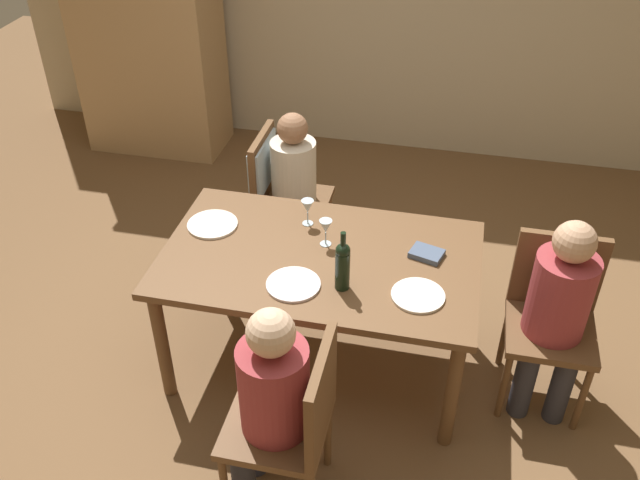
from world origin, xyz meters
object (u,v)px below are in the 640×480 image
object	(u,v)px
wine_bottle_tall_green	(343,264)
chair_far_left	(275,182)
person_man_guest	(298,180)
chair_near	(295,418)
handbag	(347,253)
armoire_cabinet	(145,17)
wine_glass_centre	(326,227)
dining_table	(320,269)
dinner_plate_host	(418,295)
dinner_plate_guest_left	(293,284)
chair_right_end	(552,309)
person_man_bearded	(269,396)
person_woman_host	(558,307)
wine_glass_near_left	(308,207)
dinner_plate_guest_right	(213,224)

from	to	relation	value
wine_bottle_tall_green	chair_far_left	bearing A→B (deg)	120.71
person_man_guest	wine_bottle_tall_green	xyz separation A→B (m)	(0.50, -1.09, 0.25)
chair_near	handbag	xyz separation A→B (m)	(-0.10, 1.74, -0.42)
armoire_cabinet	wine_glass_centre	world-z (taller)	armoire_cabinet
chair_far_left	wine_glass_centre	distance (m)	0.94
dining_table	wine_bottle_tall_green	size ratio (longest dim) A/B	5.02
dinner_plate_host	dinner_plate_guest_left	xyz separation A→B (m)	(-0.59, -0.05, 0.00)
chair_far_left	dinner_plate_host	xyz separation A→B (m)	(1.01, -1.07, 0.15)
chair_right_end	person_man_bearded	xyz separation A→B (m)	(-1.21, -0.95, 0.11)
dining_table	wine_glass_centre	xyz separation A→B (m)	(0.01, 0.10, 0.19)
chair_near	chair_right_end	bearing A→B (deg)	-49.07
armoire_cabinet	chair_right_end	world-z (taller)	armoire_cabinet
chair_right_end	person_woman_host	xyz separation A→B (m)	(0.00, -0.11, 0.12)
wine_glass_near_left	chair_near	bearing A→B (deg)	-79.25
wine_glass_centre	dinner_plate_host	bearing A→B (deg)	-31.13
wine_glass_centre	dinner_plate_guest_left	xyz separation A→B (m)	(-0.08, -0.36, -0.10)
dinner_plate_host	dinner_plate_guest_left	size ratio (longest dim) A/B	0.97
person_man_bearded	dinner_plate_guest_left	world-z (taller)	person_man_bearded
person_man_guest	wine_bottle_tall_green	bearing A→B (deg)	24.53
person_man_guest	dinner_plate_guest_right	distance (m)	0.80
armoire_cabinet	dinner_plate_host	size ratio (longest dim) A/B	8.52
person_man_bearded	chair_near	bearing A→B (deg)	-90.00
chair_far_left	wine_bottle_tall_green	xyz separation A→B (m)	(0.64, -1.09, 0.29)
chair_far_left	person_man_guest	xyz separation A→B (m)	(0.15, -0.00, 0.04)
chair_near	wine_glass_near_left	xyz separation A→B (m)	(-0.21, 1.13, 0.31)
person_man_guest	person_woman_host	bearing A→B (deg)	59.66
dinner_plate_guest_left	dinner_plate_guest_right	bearing A→B (deg)	144.57
chair_far_left	dinner_plate_guest_right	bearing A→B (deg)	-10.73
chair_near	dinner_plate_guest_right	xyz separation A→B (m)	(-0.71, 1.00, 0.21)
chair_far_left	wine_bottle_tall_green	distance (m)	1.29
wine_bottle_tall_green	chair_right_end	bearing A→B (deg)	16.46
dinner_plate_host	handbag	distance (m)	1.36
chair_far_left	person_man_bearded	world-z (taller)	person_man_bearded
person_woman_host	dinner_plate_host	bearing A→B (deg)	15.15
person_man_guest	handbag	bearing A→B (deg)	90.00
wine_glass_centre	armoire_cabinet	bearing A→B (deg)	131.90
chair_far_left	person_man_bearded	distance (m)	1.80
chair_right_end	chair_near	xyz separation A→B (m)	(-1.10, -0.95, 0.00)
dinner_plate_guest_left	chair_far_left	bearing A→B (deg)	110.18
wine_bottle_tall_green	chair_near	bearing A→B (deg)	-96.14
chair_right_end	wine_glass_centre	xyz separation A→B (m)	(-1.18, 0.02, 0.31)
person_woman_host	dinner_plate_guest_left	size ratio (longest dim) A/B	4.25
chair_far_left	dinner_plate_guest_left	world-z (taller)	chair_far_left
dining_table	chair_far_left	distance (m)	1.00
chair_right_end	wine_glass_near_left	xyz separation A→B (m)	(-1.32, 0.18, 0.31)
armoire_cabinet	wine_glass_near_left	distance (m)	2.67
chair_right_end	person_man_bearded	bearing A→B (deg)	38.19
person_man_guest	dinner_plate_guest_left	size ratio (longest dim) A/B	4.10
armoire_cabinet	chair_near	distance (m)	3.73
armoire_cabinet	handbag	distance (m)	2.54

